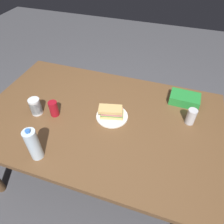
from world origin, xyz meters
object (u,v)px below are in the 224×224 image
at_px(chip_bag, 185,99).
at_px(plastic_cup_stack, 36,106).
at_px(water_bottle_tall, 33,144).
at_px(soda_can_silver, 191,116).
at_px(paper_plate, 112,116).
at_px(soda_can_red, 54,109).
at_px(sandwich, 111,112).
at_px(dining_table, 100,123).

bearing_deg(chip_bag, plastic_cup_stack, 26.65).
bearing_deg(water_bottle_tall, soda_can_silver, -146.00).
height_order(paper_plate, soda_can_red, soda_can_red).
distance_m(paper_plate, sandwich, 0.05).
bearing_deg(chip_bag, water_bottle_tall, 46.61).
bearing_deg(plastic_cup_stack, chip_bag, -155.47).
bearing_deg(water_bottle_tall, paper_plate, -125.12).
distance_m(dining_table, soda_can_red, 0.37).
relative_size(dining_table, plastic_cup_stack, 13.74).
height_order(dining_table, water_bottle_tall, water_bottle_tall).
relative_size(chip_bag, plastic_cup_stack, 1.76).
distance_m(paper_plate, water_bottle_tall, 0.59).
height_order(dining_table, sandwich, sandwich).
bearing_deg(sandwich, dining_table, 15.50).
relative_size(paper_plate, chip_bag, 1.04).
bearing_deg(soda_can_red, dining_table, -165.34).
relative_size(dining_table, soda_can_red, 14.76).
distance_m(dining_table, chip_bag, 0.70).
relative_size(paper_plate, water_bottle_tall, 0.98).
distance_m(dining_table, sandwich, 0.16).
distance_m(plastic_cup_stack, soda_can_silver, 1.14).
bearing_deg(paper_plate, dining_table, 16.56).
bearing_deg(sandwich, paper_plate, -139.89).
bearing_deg(soda_can_red, paper_plate, -164.93).
height_order(sandwich, chip_bag, sandwich).
height_order(soda_can_red, plastic_cup_stack, plastic_cup_stack).
height_order(paper_plate, soda_can_silver, soda_can_silver).
relative_size(dining_table, water_bottle_tall, 7.39).
relative_size(soda_can_red, soda_can_silver, 1.00).
xyz_separation_m(soda_can_red, water_bottle_tall, (-0.08, 0.36, 0.05)).
xyz_separation_m(chip_bag, water_bottle_tall, (0.83, 0.82, 0.08)).
bearing_deg(chip_bag, soda_can_silver, 105.97).
height_order(water_bottle_tall, soda_can_silver, water_bottle_tall).
bearing_deg(paper_plate, soda_can_silver, -167.42).
bearing_deg(sandwich, soda_can_silver, -167.23).
height_order(dining_table, paper_plate, paper_plate).
bearing_deg(soda_can_silver, soda_can_red, 13.66).
height_order(soda_can_red, water_bottle_tall, water_bottle_tall).
bearing_deg(plastic_cup_stack, paper_plate, -166.04).
xyz_separation_m(soda_can_red, soda_can_silver, (-0.97, -0.24, 0.00)).
height_order(chip_bag, water_bottle_tall, water_bottle_tall).
distance_m(paper_plate, plastic_cup_stack, 0.58).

